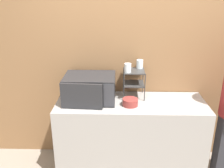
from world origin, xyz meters
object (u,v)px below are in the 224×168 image
at_px(microwave, 90,88).
at_px(dish_rack, 134,78).
at_px(glass_front_left, 128,68).
at_px(glass_back_right, 140,64).
at_px(bowl, 130,102).

bearing_deg(microwave, dish_rack, 13.15).
xyz_separation_m(glass_front_left, glass_back_right, (0.15, 0.16, 0.00)).
relative_size(glass_front_left, glass_back_right, 1.00).
bearing_deg(glass_front_left, glass_back_right, 47.31).
relative_size(microwave, bowl, 3.36).
distance_m(dish_rack, glass_front_left, 0.18).
bearing_deg(glass_back_right, dish_rack, -128.80).
xyz_separation_m(dish_rack, glass_front_left, (-0.08, -0.07, 0.14)).
bearing_deg(glass_back_right, bowl, -109.35).
distance_m(glass_front_left, glass_back_right, 0.21).
distance_m(microwave, glass_front_left, 0.49).
height_order(dish_rack, glass_front_left, glass_front_left).
height_order(microwave, bowl, microwave).
bearing_deg(bowl, glass_back_right, 70.65).
xyz_separation_m(glass_back_right, bowl, (-0.12, -0.33, -0.34)).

